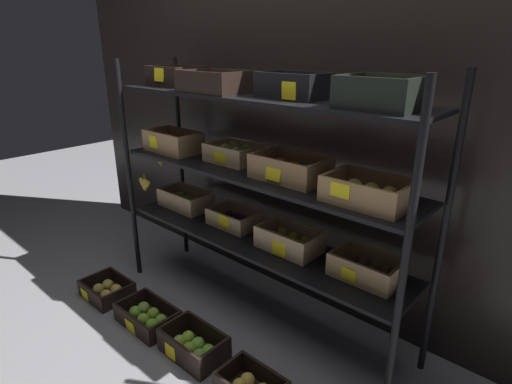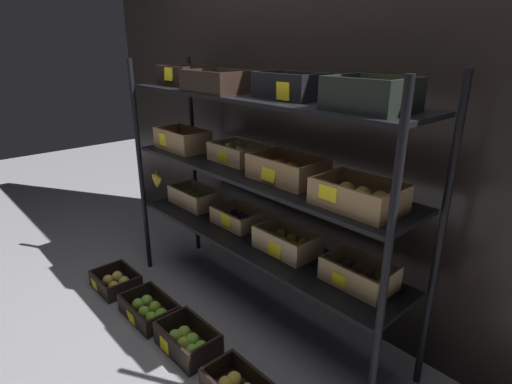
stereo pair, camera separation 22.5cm
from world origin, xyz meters
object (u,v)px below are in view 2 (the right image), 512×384
(crate_ground_apple_green, at_px, (149,310))
(display_rack, at_px, (255,168))
(crate_ground_apple_gold, at_px, (116,282))
(crate_ground_center_apple_green, at_px, (188,341))

(crate_ground_apple_green, bearing_deg, display_rack, 52.78)
(crate_ground_apple_gold, bearing_deg, display_rack, 32.63)
(crate_ground_apple_gold, xyz_separation_m, crate_ground_center_apple_green, (0.83, 0.03, 0.01))
(display_rack, relative_size, crate_ground_center_apple_green, 5.74)
(crate_ground_center_apple_green, bearing_deg, display_rack, 90.97)
(crate_ground_apple_gold, distance_m, crate_ground_center_apple_green, 0.83)
(display_rack, bearing_deg, crate_ground_center_apple_green, -89.03)
(display_rack, relative_size, crate_ground_apple_gold, 6.43)
(display_rack, height_order, crate_ground_apple_gold, display_rack)
(crate_ground_apple_green, height_order, crate_ground_center_apple_green, crate_ground_center_apple_green)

